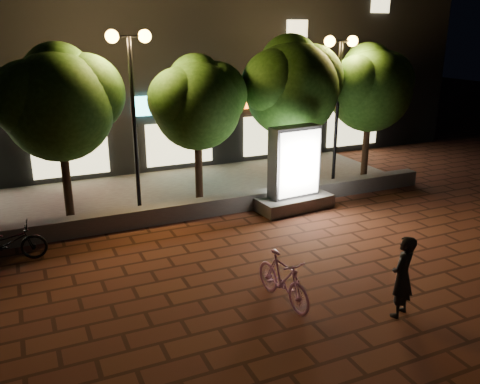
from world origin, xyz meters
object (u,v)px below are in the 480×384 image
scooter_pink (283,279)px  tree_mid (198,99)px  tree_left (60,99)px  scooter_parked (6,243)px  tree_right (292,83)px  tree_far_right (371,85)px  rider (402,277)px  street_lamp_right (339,72)px  ad_kiosk (294,176)px  street_lamp_left (131,76)px

scooter_pink → tree_mid: bearing=77.9°
tree_left → scooter_parked: (-1.74, -2.46, -2.97)m
tree_right → tree_far_right: bearing=-0.0°
rider → tree_far_right: bearing=-149.1°
tree_far_right → scooter_parked: (-12.24, -2.46, -2.89)m
tree_left → scooter_parked: tree_left is taller
tree_left → street_lamp_right: (8.95, -0.26, 0.45)m
tree_mid → tree_far_right: tree_far_right is taller
scooter_pink → rider: size_ratio=1.06×
tree_right → rider: (-2.16, -8.11, -2.75)m
street_lamp_right → rider: (-3.81, -7.85, -3.07)m
tree_left → ad_kiosk: tree_left is taller
street_lamp_left → street_lamp_right: size_ratio=1.04×
tree_right → ad_kiosk: size_ratio=1.99×
scooter_pink → rider: bearing=-42.2°
street_lamp_left → scooter_parked: street_lamp_left is taller
rider → scooter_parked: rider is taller
street_lamp_right → scooter_pink: bearing=-130.8°
rider → street_lamp_right: bearing=-141.5°
tree_far_right → street_lamp_left: 8.58m
tree_far_right → tree_mid: bearing=-180.0°
tree_left → scooter_pink: bearing=-64.0°
tree_right → scooter_parked: size_ratio=2.80×
scooter_pink → scooter_parked: (-5.04, 4.32, -0.04)m
tree_left → ad_kiosk: (6.31, -1.96, -2.42)m
tree_left → tree_far_right: tree_left is taller
street_lamp_right → street_lamp_left: bearing=180.0°
street_lamp_left → scooter_pink: bearing=-78.2°
tree_mid → ad_kiosk: tree_mid is taller
ad_kiosk → rider: bearing=-100.8°
ad_kiosk → street_lamp_left: bearing=158.7°
street_lamp_right → ad_kiosk: 4.25m
tree_far_right → street_lamp_right: bearing=-170.4°
ad_kiosk → scooter_parked: (-8.05, -0.50, -0.55)m
tree_mid → street_lamp_left: bearing=-172.7°
street_lamp_left → rider: street_lamp_left is taller
rider → street_lamp_left: bearing=-93.5°
scooter_pink → tree_far_right: bearing=37.0°
street_lamp_right → ad_kiosk: street_lamp_right is taller
street_lamp_right → rider: 9.25m
ad_kiosk → tree_mid: bearing=139.7°
ad_kiosk → scooter_pink: bearing=-121.9°
street_lamp_right → rider: street_lamp_right is taller
street_lamp_right → tree_far_right: bearing=9.6°
ad_kiosk → scooter_pink: 5.71m
tree_left → street_lamp_right: size_ratio=0.98×
tree_mid → street_lamp_left: (-2.05, -0.26, 0.81)m
street_lamp_left → scooter_pink: street_lamp_left is taller
tree_mid → street_lamp_left: street_lamp_left is taller
tree_far_right → scooter_parked: 12.81m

